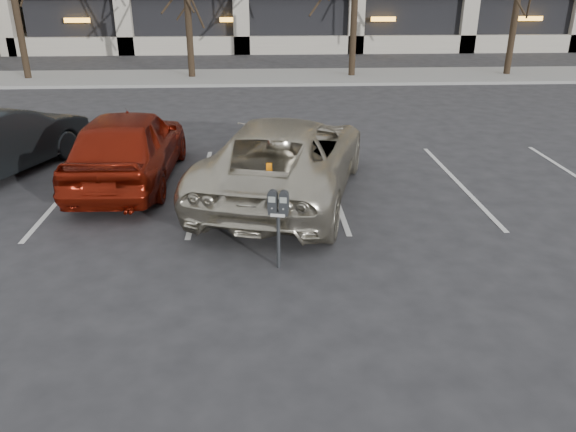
% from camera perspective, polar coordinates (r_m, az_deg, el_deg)
% --- Properties ---
extents(ground, '(140.00, 140.00, 0.00)m').
position_cam_1_polar(ground, '(9.97, -1.98, -1.54)').
color(ground, '#28282B').
rests_on(ground, ground).
extents(sidewalk, '(80.00, 4.00, 0.12)m').
position_cam_1_polar(sidewalk, '(25.38, -2.76, 13.91)').
color(sidewalk, gray).
rests_on(sidewalk, ground).
extents(stall_lines, '(16.90, 5.20, 0.00)m').
position_cam_1_polar(stall_lines, '(12.16, -8.83, 2.91)').
color(stall_lines, silver).
rests_on(stall_lines, ground).
extents(parking_meter, '(0.34, 0.18, 1.25)m').
position_cam_1_polar(parking_meter, '(8.35, -1.00, 0.57)').
color(parking_meter, black).
rests_on(parking_meter, ground).
extents(suv_silver, '(4.08, 6.30, 1.62)m').
position_cam_1_polar(suv_silver, '(11.36, -0.32, 6.00)').
color(suv_silver, beige).
rests_on(suv_silver, ground).
extents(car_red, '(2.04, 4.84, 1.63)m').
position_cam_1_polar(car_red, '(12.59, -15.92, 6.88)').
color(car_red, maroon).
rests_on(car_red, ground).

